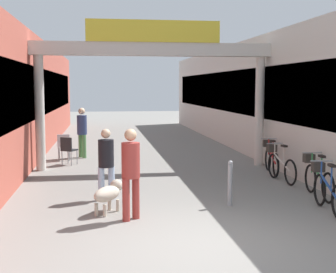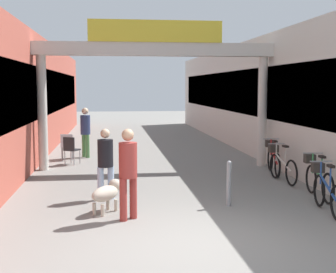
{
  "view_description": "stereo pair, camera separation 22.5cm",
  "coord_description": "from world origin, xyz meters",
  "px_view_note": "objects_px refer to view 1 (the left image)",
  "views": [
    {
      "loc": [
        -1.54,
        -7.05,
        2.48
      ],
      "look_at": [
        0.0,
        3.83,
        1.3
      ],
      "focal_mm": 50.0,
      "sensor_mm": 36.0,
      "label": 1
    },
    {
      "loc": [
        -1.32,
        -7.08,
        2.48
      ],
      "look_at": [
        0.0,
        3.83,
        1.3
      ],
      "focal_mm": 50.0,
      "sensor_mm": 36.0,
      "label": 2
    }
  ],
  "objects_px": {
    "pedestrian_companion": "(106,160)",
    "cafe_chair_black_nearer": "(68,148)",
    "bicycle_blue_nearest": "(327,189)",
    "bicycle_green_second": "(317,177)",
    "bicycle_silver_third": "(280,164)",
    "pedestrian_with_dog": "(131,168)",
    "cafe_chair_aluminium_farther": "(64,145)",
    "bicycle_red_farthest": "(271,158)",
    "pedestrian_carrying_crate": "(82,129)",
    "dog_on_leash": "(109,193)",
    "bollard_post_metal": "(230,183)"
  },
  "relations": [
    {
      "from": "cafe_chair_black_nearer",
      "to": "cafe_chair_aluminium_farther",
      "type": "bearing_deg",
      "value": 102.17
    },
    {
      "from": "cafe_chair_black_nearer",
      "to": "cafe_chair_aluminium_farther",
      "type": "height_order",
      "value": "same"
    },
    {
      "from": "pedestrian_companion",
      "to": "cafe_chair_black_nearer",
      "type": "height_order",
      "value": "pedestrian_companion"
    },
    {
      "from": "cafe_chair_black_nearer",
      "to": "bicycle_blue_nearest",
      "type": "bearing_deg",
      "value": -48.92
    },
    {
      "from": "cafe_chair_black_nearer",
      "to": "bicycle_silver_third",
      "type": "bearing_deg",
      "value": -30.18
    },
    {
      "from": "bicycle_silver_third",
      "to": "bicycle_blue_nearest",
      "type": "bearing_deg",
      "value": -93.79
    },
    {
      "from": "bollard_post_metal",
      "to": "bicycle_silver_third",
      "type": "bearing_deg",
      "value": 49.41
    },
    {
      "from": "pedestrian_with_dog",
      "to": "cafe_chair_aluminium_farther",
      "type": "distance_m",
      "value": 7.6
    },
    {
      "from": "bicycle_blue_nearest",
      "to": "cafe_chair_black_nearer",
      "type": "distance_m",
      "value": 8.37
    },
    {
      "from": "pedestrian_with_dog",
      "to": "pedestrian_carrying_crate",
      "type": "relative_size",
      "value": 0.98
    },
    {
      "from": "pedestrian_carrying_crate",
      "to": "cafe_chair_aluminium_farther",
      "type": "bearing_deg",
      "value": -136.61
    },
    {
      "from": "bicycle_red_farthest",
      "to": "cafe_chair_aluminium_farther",
      "type": "bearing_deg",
      "value": 152.44
    },
    {
      "from": "bicycle_blue_nearest",
      "to": "bicycle_silver_third",
      "type": "xyz_separation_m",
      "value": [
        0.2,
        3.0,
        0.0
      ]
    },
    {
      "from": "bicycle_red_farthest",
      "to": "dog_on_leash",
      "type": "bearing_deg",
      "value": -142.14
    },
    {
      "from": "bicycle_green_second",
      "to": "bicycle_silver_third",
      "type": "xyz_separation_m",
      "value": [
        -0.16,
        1.82,
        0.0
      ]
    },
    {
      "from": "bollard_post_metal",
      "to": "bicycle_blue_nearest",
      "type": "bearing_deg",
      "value": -20.12
    },
    {
      "from": "pedestrian_carrying_crate",
      "to": "bicycle_green_second",
      "type": "xyz_separation_m",
      "value": [
        5.48,
        -6.66,
        -0.56
      ]
    },
    {
      "from": "bicycle_silver_third",
      "to": "bicycle_red_farthest",
      "type": "relative_size",
      "value": 1.01
    },
    {
      "from": "pedestrian_with_dog",
      "to": "bicycle_red_farthest",
      "type": "distance_m",
      "value": 6.02
    },
    {
      "from": "bicycle_silver_third",
      "to": "cafe_chair_black_nearer",
      "type": "distance_m",
      "value": 6.6
    },
    {
      "from": "pedestrian_carrying_crate",
      "to": "bicycle_blue_nearest",
      "type": "xyz_separation_m",
      "value": [
        5.12,
        -7.83,
        -0.56
      ]
    },
    {
      "from": "pedestrian_companion",
      "to": "bicycle_green_second",
      "type": "xyz_separation_m",
      "value": [
        4.71,
        -0.37,
        -0.45
      ]
    },
    {
      "from": "cafe_chair_aluminium_farther",
      "to": "dog_on_leash",
      "type": "bearing_deg",
      "value": -78.35
    },
    {
      "from": "cafe_chair_black_nearer",
      "to": "cafe_chair_aluminium_farther",
      "type": "relative_size",
      "value": 1.0
    },
    {
      "from": "pedestrian_carrying_crate",
      "to": "bicycle_silver_third",
      "type": "relative_size",
      "value": 1.03
    },
    {
      "from": "bicycle_blue_nearest",
      "to": "bollard_post_metal",
      "type": "distance_m",
      "value": 1.92
    },
    {
      "from": "pedestrian_with_dog",
      "to": "pedestrian_carrying_crate",
      "type": "distance_m",
      "value": 8.02
    },
    {
      "from": "bicycle_green_second",
      "to": "bicycle_red_farthest",
      "type": "xyz_separation_m",
      "value": [
        0.01,
        2.93,
        0.0
      ]
    },
    {
      "from": "pedestrian_carrying_crate",
      "to": "cafe_chair_aluminium_farther",
      "type": "xyz_separation_m",
      "value": [
        -0.59,
        -0.56,
        -0.46
      ]
    },
    {
      "from": "bicycle_blue_nearest",
      "to": "bollard_post_metal",
      "type": "xyz_separation_m",
      "value": [
        -1.8,
        0.66,
        0.05
      ]
    },
    {
      "from": "pedestrian_with_dog",
      "to": "dog_on_leash",
      "type": "relative_size",
      "value": 2.0
    },
    {
      "from": "bicycle_green_second",
      "to": "cafe_chair_black_nearer",
      "type": "distance_m",
      "value": 7.8
    },
    {
      "from": "pedestrian_with_dog",
      "to": "cafe_chair_aluminium_farther",
      "type": "xyz_separation_m",
      "value": [
        -1.8,
        7.37,
        -0.44
      ]
    },
    {
      "from": "bicycle_blue_nearest",
      "to": "bicycle_green_second",
      "type": "xyz_separation_m",
      "value": [
        0.36,
        1.17,
        0.0
      ]
    },
    {
      "from": "dog_on_leash",
      "to": "cafe_chair_black_nearer",
      "type": "relative_size",
      "value": 0.96
    },
    {
      "from": "bicycle_blue_nearest",
      "to": "dog_on_leash",
      "type": "bearing_deg",
      "value": 173.79
    },
    {
      "from": "pedestrian_companion",
      "to": "bicycle_red_farthest",
      "type": "distance_m",
      "value": 5.38
    },
    {
      "from": "pedestrian_companion",
      "to": "bicycle_silver_third",
      "type": "distance_m",
      "value": 4.79
    },
    {
      "from": "pedestrian_companion",
      "to": "pedestrian_with_dog",
      "type": "bearing_deg",
      "value": -75.13
    },
    {
      "from": "bicycle_blue_nearest",
      "to": "bicycle_red_farthest",
      "type": "bearing_deg",
      "value": 84.88
    },
    {
      "from": "pedestrian_companion",
      "to": "cafe_chair_aluminium_farther",
      "type": "height_order",
      "value": "pedestrian_companion"
    },
    {
      "from": "bicycle_green_second",
      "to": "bicycle_red_farthest",
      "type": "bearing_deg",
      "value": 89.9
    },
    {
      "from": "dog_on_leash",
      "to": "cafe_chair_black_nearer",
      "type": "distance_m",
      "value": 5.97
    },
    {
      "from": "bicycle_green_second",
      "to": "cafe_chair_aluminium_farther",
      "type": "bearing_deg",
      "value": 134.87
    },
    {
      "from": "bicycle_green_second",
      "to": "cafe_chair_aluminium_farther",
      "type": "relative_size",
      "value": 1.9
    },
    {
      "from": "pedestrian_companion",
      "to": "cafe_chair_aluminium_farther",
      "type": "distance_m",
      "value": 5.89
    },
    {
      "from": "bicycle_green_second",
      "to": "bicycle_silver_third",
      "type": "height_order",
      "value": "same"
    },
    {
      "from": "bicycle_silver_third",
      "to": "pedestrian_with_dog",
      "type": "bearing_deg",
      "value": -143.03
    },
    {
      "from": "pedestrian_carrying_crate",
      "to": "bicycle_blue_nearest",
      "type": "distance_m",
      "value": 9.37
    },
    {
      "from": "bicycle_red_farthest",
      "to": "cafe_chair_black_nearer",
      "type": "relative_size",
      "value": 1.89
    }
  ]
}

